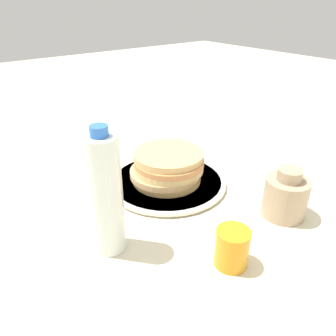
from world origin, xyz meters
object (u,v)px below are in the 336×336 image
juice_glass (232,248)px  cream_jug (286,196)px  plate (168,182)px  water_bottle_near (106,195)px  pancake_stack (167,167)px

juice_glass → cream_jug: 0.20m
plate → juice_glass: size_ratio=4.11×
plate → juice_glass: 0.30m
water_bottle_near → cream_jug: bearing=158.2°
plate → water_bottle_near: size_ratio=1.21×
pancake_stack → juice_glass: pancake_stack is taller
cream_jug → pancake_stack: bearing=-65.0°
plate → cream_jug: bearing=115.1°
plate → juice_glass: bearing=74.1°
water_bottle_near → pancake_stack: bearing=-152.6°
cream_jug → water_bottle_near: water_bottle_near is taller
juice_glass → water_bottle_near: 0.24m
water_bottle_near → juice_glass: bearing=130.8°
cream_jug → water_bottle_near: 0.38m
pancake_stack → juice_glass: (0.08, 0.29, -0.01)m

